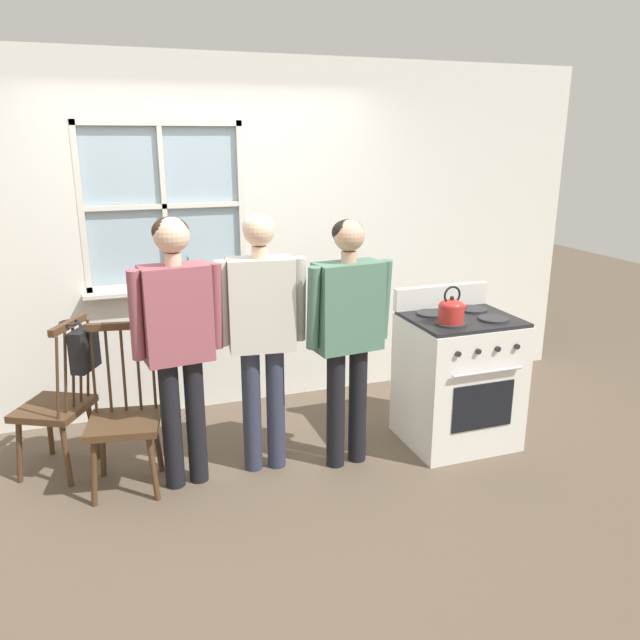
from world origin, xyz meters
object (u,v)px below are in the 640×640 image
Objects in this scene: person_elderly_left at (177,329)px; stove at (458,378)px; kettle at (451,310)px; potted_plant at (188,275)px; person_teen_center at (261,322)px; chair_near_wall at (124,420)px; person_adult_right at (348,322)px; chair_by_window at (57,407)px; handbag at (84,348)px.

stove is at bearing -8.06° from person_elderly_left.
kettle is 1.98m from potted_plant.
potted_plant is at bearing 112.34° from person_teen_center.
chair_near_wall is 1.51m from person_adult_right.
chair_near_wall is 0.95× the size of stove.
chair_by_window is 0.53m from chair_near_wall.
chair_by_window is 0.62× the size of person_teen_center.
person_adult_right reaches higher than kettle.
person_adult_right is 6.31× the size of potted_plant.
potted_plant is (0.22, 1.08, 0.09)m from person_elderly_left.
person_adult_right is 1.00m from stove.
chair_by_window is 0.63× the size of person_adult_right.
chair_near_wall is 0.61× the size of person_elderly_left.
chair_near_wall is at bearing 77.46° from chair_by_window.
stove is 2.51m from handbag.
kettle is at bearing -141.47° from stove.
chair_near_wall is (0.40, -0.34, 0.00)m from chair_by_window.
handbag is at bearing 171.61° from stove.
stove is 4.39× the size of kettle.
chair_near_wall is 0.63× the size of person_adult_right.
person_adult_right is 6.61× the size of kettle.
handbag is (-1.59, 0.41, -0.13)m from person_adult_right.
stove is (1.91, -0.04, -0.55)m from person_elderly_left.
person_elderly_left is 1.01× the size of person_teen_center.
potted_plant is 1.10m from handbag.
person_teen_center reaches higher than person_adult_right.
chair_by_window is 3.35× the size of handbag.
potted_plant is (-1.53, 1.26, 0.09)m from kettle.
person_teen_center is (0.52, 0.03, -0.02)m from person_elderly_left.
person_teen_center is 1.02× the size of person_adult_right.
person_teen_center is 1.11m from handbag.
stove reaches higher than chair_by_window.
person_adult_right is at bearing -14.45° from handbag.
person_teen_center is at bearing 170.59° from kettle.
chair_by_window is at bearing 149.04° from chair_near_wall.
person_teen_center is at bearing 177.04° from stove.
person_elderly_left is 1.05m from person_adult_right.
chair_by_window is at bearing 143.36° from person_elderly_left.
person_teen_center is (0.86, -0.06, 0.56)m from chair_near_wall.
handbag is at bearing 159.19° from person_adult_right.
chair_by_window is 1.00× the size of chair_near_wall.
person_elderly_left is 1.03× the size of person_adult_right.
chair_near_wall is 3.98× the size of potted_plant.
potted_plant is at bearing 118.98° from person_adult_right.
person_adult_right is (1.80, -0.52, 0.54)m from chair_by_window.
chair_near_wall is at bearing -177.23° from person_teen_center.
kettle is at bearing -39.41° from potted_plant.
chair_near_wall is 0.68m from person_elderly_left.
person_elderly_left is 1.99m from stove.
kettle is at bearing 2.66° from chair_near_wall.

